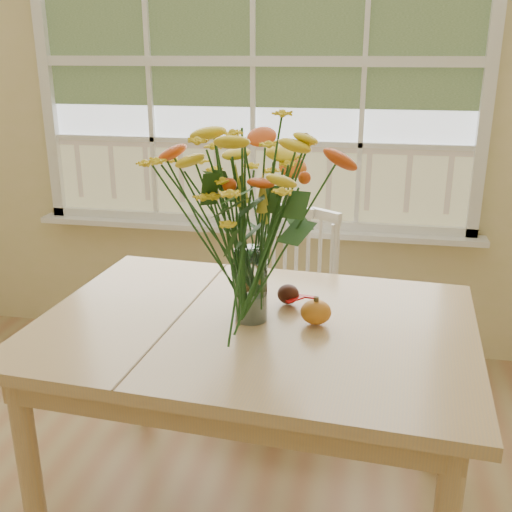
# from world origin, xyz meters

# --- Properties ---
(wall_back) EXTENTS (4.00, 0.02, 2.70)m
(wall_back) POSITION_xyz_m (0.00, 2.25, 1.35)
(wall_back) COLOR beige
(wall_back) RESTS_ON floor
(window) EXTENTS (2.42, 0.12, 1.74)m
(window) POSITION_xyz_m (0.00, 2.21, 1.53)
(window) COLOR silver
(window) RESTS_ON wall_back
(dining_table) EXTENTS (1.47, 1.10, 0.76)m
(dining_table) POSITION_xyz_m (0.27, 0.90, 0.67)
(dining_table) COLOR tan
(dining_table) RESTS_ON floor
(windsor_chair) EXTENTS (0.52, 0.50, 0.91)m
(windsor_chair) POSITION_xyz_m (0.27, 1.65, 0.51)
(windsor_chair) COLOR white
(windsor_chair) RESTS_ON floor
(flower_vase) EXTENTS (0.51, 0.51, 0.60)m
(flower_vase) POSITION_xyz_m (0.25, 0.92, 1.12)
(flower_vase) COLOR white
(flower_vase) RESTS_ON dining_table
(pumpkin) EXTENTS (0.10, 0.10, 0.08)m
(pumpkin) POSITION_xyz_m (0.46, 0.91, 0.80)
(pumpkin) COLOR orange
(pumpkin) RESTS_ON dining_table
(turkey_figurine) EXTENTS (0.10, 0.08, 0.10)m
(turkey_figurine) POSITION_xyz_m (0.24, 1.00, 0.80)
(turkey_figurine) COLOR #CCB78C
(turkey_figurine) RESTS_ON dining_table
(dark_gourd) EXTENTS (0.13, 0.08, 0.07)m
(dark_gourd) POSITION_xyz_m (0.35, 1.06, 0.79)
(dark_gourd) COLOR #38160F
(dark_gourd) RESTS_ON dining_table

